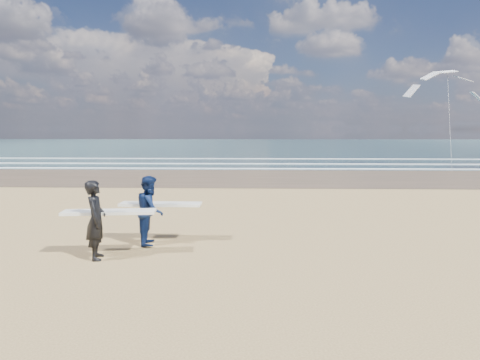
{
  "coord_description": "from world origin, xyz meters",
  "views": [
    {
      "loc": [
        2.46,
        -9.84,
        3.04
      ],
      "look_at": [
        1.9,
        6.0,
        1.16
      ],
      "focal_mm": 32.0,
      "sensor_mm": 36.0,
      "label": 1
    }
  ],
  "objects": [
    {
      "name": "surfer_far",
      "position": [
        -0.29,
        1.23,
        0.92
      ],
      "size": [
        2.21,
        1.11,
        1.83
      ],
      "color": "#0B1A41",
      "rests_on": "ground"
    },
    {
      "name": "surfer_near",
      "position": [
        -1.23,
        -0.12,
        0.95
      ],
      "size": [
        2.24,
        1.12,
        1.87
      ],
      "color": "black",
      "rests_on": "ground"
    },
    {
      "name": "foam_breakers",
      "position": [
        20.0,
        28.1,
        0.05
      ],
      "size": [
        220.0,
        11.7,
        0.05
      ],
      "color": "white",
      "rests_on": "ground"
    },
    {
      "name": "ocean",
      "position": [
        20.0,
        72.0,
        0.01
      ],
      "size": [
        220.0,
        100.0,
        0.02
      ],
      "primitive_type": "cube",
      "color": "#1B353B",
      "rests_on": "ground"
    },
    {
      "name": "kite_1",
      "position": [
        17.62,
        24.62,
        5.1
      ],
      "size": [
        6.28,
        4.79,
        8.89
      ],
      "color": "slate",
      "rests_on": "ground"
    }
  ]
}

